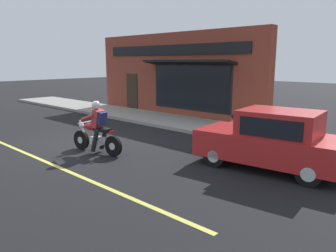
% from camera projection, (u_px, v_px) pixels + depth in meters
% --- Properties ---
extents(ground_plane, '(80.00, 80.00, 0.00)m').
position_uv_depth(ground_plane, '(80.00, 144.00, 11.25)').
color(ground_plane, black).
extents(sidewalk_curb, '(2.60, 22.00, 0.14)m').
position_uv_depth(sidewalk_curb, '(134.00, 115.00, 16.90)').
color(sidewalk_curb, gray).
rests_on(sidewalk_curb, ground).
extents(storefront_building, '(1.25, 10.70, 4.20)m').
position_uv_depth(storefront_building, '(174.00, 75.00, 16.70)').
color(storefront_building, brown).
rests_on(storefront_building, ground).
extents(motorcycle_with_rider, '(0.66, 2.01, 1.62)m').
position_uv_depth(motorcycle_with_rider, '(97.00, 131.00, 10.03)').
color(motorcycle_with_rider, black).
rests_on(motorcycle_with_rider, ground).
extents(car_hatchback, '(2.04, 3.93, 1.57)m').
position_uv_depth(car_hatchback, '(272.00, 140.00, 8.50)').
color(car_hatchback, black).
rests_on(car_hatchback, ground).
extents(traffic_cone, '(0.36, 0.36, 0.60)m').
position_uv_depth(traffic_cone, '(232.00, 124.00, 12.44)').
color(traffic_cone, black).
rests_on(traffic_cone, sidewalk_curb).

